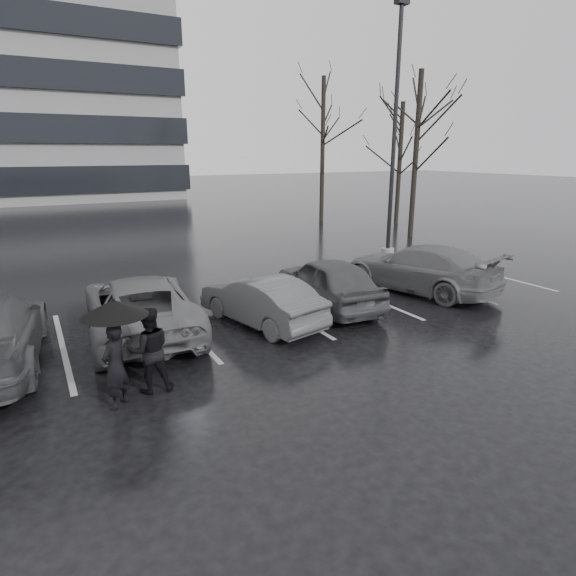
# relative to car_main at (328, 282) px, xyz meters

# --- Properties ---
(ground) EXTENTS (160.00, 160.00, 0.00)m
(ground) POSITION_rel_car_main_xyz_m (-1.84, -2.23, -0.71)
(ground) COLOR black
(ground) RESTS_ON ground
(car_main) EXTENTS (2.04, 4.31, 1.42)m
(car_main) POSITION_rel_car_main_xyz_m (0.00, 0.00, 0.00)
(car_main) COLOR black
(car_main) RESTS_ON ground
(car_west_a) EXTENTS (2.12, 3.93, 1.23)m
(car_west_a) POSITION_rel_car_main_xyz_m (-2.26, -0.41, -0.10)
(car_west_a) COLOR #2E2E30
(car_west_a) RESTS_ON ground
(car_west_b) EXTENTS (2.75, 5.25, 1.41)m
(car_west_b) POSITION_rel_car_main_xyz_m (-5.08, 0.36, -0.01)
(car_west_b) COLOR #444346
(car_west_b) RESTS_ON ground
(car_east) EXTENTS (3.24, 5.36, 1.45)m
(car_east) POSITION_rel_car_main_xyz_m (3.39, -0.01, 0.01)
(car_east) COLOR #444346
(car_east) RESTS_ON ground
(pedestrian_left) EXTENTS (0.64, 0.63, 1.49)m
(pedestrian_left) POSITION_rel_car_main_xyz_m (-6.19, -2.97, 0.03)
(pedestrian_left) COLOR black
(pedestrian_left) RESTS_ON ground
(pedestrian_right) EXTENTS (0.83, 0.67, 1.59)m
(pedestrian_right) POSITION_rel_car_main_xyz_m (-5.56, -2.69, 0.08)
(pedestrian_right) COLOR black
(pedestrian_right) RESTS_ON ground
(umbrella) EXTENTS (1.11, 1.11, 1.88)m
(umbrella) POSITION_rel_car_main_xyz_m (-6.09, -2.80, 0.99)
(umbrella) COLOR black
(umbrella) RESTS_ON ground
(lamp_post) EXTENTS (0.53, 0.53, 9.78)m
(lamp_post) POSITION_rel_car_main_xyz_m (6.36, 5.00, 3.76)
(lamp_post) COLOR gray
(lamp_post) RESTS_ON ground
(stall_stripes) EXTENTS (19.72, 5.00, 0.00)m
(stall_stripes) POSITION_rel_car_main_xyz_m (-2.64, 0.27, -0.71)
(stall_stripes) COLOR #A4A4A6
(stall_stripes) RESTS_ON ground
(tree_east) EXTENTS (0.26, 0.26, 8.00)m
(tree_east) POSITION_rel_car_main_xyz_m (10.16, 7.77, 3.29)
(tree_east) COLOR black
(tree_east) RESTS_ON ground
(tree_ne) EXTENTS (0.26, 0.26, 7.00)m
(tree_ne) POSITION_rel_car_main_xyz_m (12.66, 11.77, 2.79)
(tree_ne) COLOR black
(tree_ne) RESTS_ON ground
(tree_north) EXTENTS (0.26, 0.26, 8.50)m
(tree_north) POSITION_rel_car_main_xyz_m (9.16, 14.77, 3.54)
(tree_north) COLOR black
(tree_north) RESTS_ON ground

